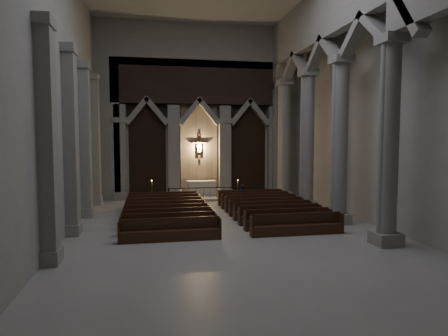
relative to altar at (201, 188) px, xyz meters
name	(u,v)px	position (x,y,z in m)	size (l,w,h in m)	color
room	(234,54)	(-0.07, -11.11, 6.94)	(24.00, 24.10, 12.00)	#A29F99
sanctuary_wall	(199,102)	(-0.07, 0.43, 5.95)	(14.00, 0.77, 12.00)	gray
right_arcade	(343,59)	(5.43, -9.78, 7.16)	(1.00, 24.00, 12.00)	gray
left_pilasters	(79,143)	(-6.82, -7.61, 3.24)	(0.60, 13.00, 8.03)	gray
sanctuary_step	(201,197)	(-0.07, -0.51, -0.59)	(8.50, 2.60, 0.15)	gray
altar	(201,188)	(0.00, 0.00, 0.00)	(2.02, 0.81, 1.02)	beige
altar_rail	(203,192)	(-0.07, -1.48, -0.06)	(4.64, 0.09, 0.91)	black
candle_stand_left	(152,197)	(-3.42, -1.96, -0.26)	(0.25, 0.25, 1.49)	gold
candle_stand_right	(238,194)	(2.26, -1.42, -0.30)	(0.23, 0.23, 1.35)	gold
pews	(219,213)	(-0.07, -7.45, -0.37)	(9.52, 8.38, 0.92)	black
worshipper	(243,196)	(1.92, -4.34, 0.02)	(0.50, 0.33, 1.36)	black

